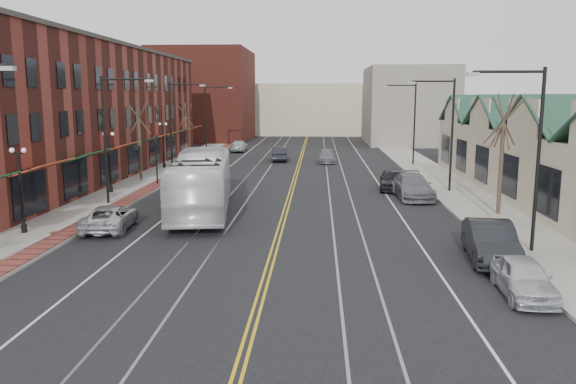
# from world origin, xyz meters

# --- Properties ---
(ground) EXTENTS (160.00, 160.00, 0.00)m
(ground) POSITION_xyz_m (0.00, 0.00, 0.00)
(ground) COLOR black
(ground) RESTS_ON ground
(sidewalk_left) EXTENTS (4.00, 120.00, 0.15)m
(sidewalk_left) POSITION_xyz_m (-12.00, 20.00, 0.07)
(sidewalk_left) COLOR gray
(sidewalk_left) RESTS_ON ground
(sidewalk_right) EXTENTS (4.00, 120.00, 0.15)m
(sidewalk_right) POSITION_xyz_m (12.00, 20.00, 0.07)
(sidewalk_right) COLOR gray
(sidewalk_right) RESTS_ON ground
(building_left) EXTENTS (10.00, 50.00, 11.00)m
(building_left) POSITION_xyz_m (-19.00, 27.00, 5.50)
(building_left) COLOR maroon
(building_left) RESTS_ON ground
(building_right) EXTENTS (8.00, 36.00, 4.60)m
(building_right) POSITION_xyz_m (18.00, 20.00, 2.30)
(building_right) COLOR #C0B393
(building_right) RESTS_ON ground
(backdrop_left) EXTENTS (14.00, 18.00, 14.00)m
(backdrop_left) POSITION_xyz_m (-16.00, 70.00, 7.00)
(backdrop_left) COLOR maroon
(backdrop_left) RESTS_ON ground
(backdrop_mid) EXTENTS (22.00, 14.00, 9.00)m
(backdrop_mid) POSITION_xyz_m (0.00, 85.00, 4.50)
(backdrop_mid) COLOR #C0B393
(backdrop_mid) RESTS_ON ground
(backdrop_right) EXTENTS (12.00, 16.00, 11.00)m
(backdrop_right) POSITION_xyz_m (15.00, 65.00, 5.50)
(backdrop_right) COLOR slate
(backdrop_right) RESTS_ON ground
(streetlight_l_1) EXTENTS (3.33, 0.25, 8.00)m
(streetlight_l_1) POSITION_xyz_m (-11.05, 16.00, 5.03)
(streetlight_l_1) COLOR black
(streetlight_l_1) RESTS_ON sidewalk_left
(streetlight_l_2) EXTENTS (3.33, 0.25, 8.00)m
(streetlight_l_2) POSITION_xyz_m (-11.05, 32.00, 5.03)
(streetlight_l_2) COLOR black
(streetlight_l_2) RESTS_ON sidewalk_left
(streetlight_l_3) EXTENTS (3.33, 0.25, 8.00)m
(streetlight_l_3) POSITION_xyz_m (-11.05, 48.00, 5.03)
(streetlight_l_3) COLOR black
(streetlight_l_3) RESTS_ON sidewalk_left
(streetlight_r_0) EXTENTS (3.33, 0.25, 8.00)m
(streetlight_r_0) POSITION_xyz_m (11.05, 6.00, 5.03)
(streetlight_r_0) COLOR black
(streetlight_r_0) RESTS_ON sidewalk_right
(streetlight_r_1) EXTENTS (3.33, 0.25, 8.00)m
(streetlight_r_1) POSITION_xyz_m (11.05, 22.00, 5.03)
(streetlight_r_1) COLOR black
(streetlight_r_1) RESTS_ON sidewalk_right
(streetlight_r_2) EXTENTS (3.33, 0.25, 8.00)m
(streetlight_r_2) POSITION_xyz_m (11.05, 38.00, 5.03)
(streetlight_r_2) COLOR black
(streetlight_r_2) RESTS_ON sidewalk_right
(lamppost_l_1) EXTENTS (0.84, 0.28, 4.27)m
(lamppost_l_1) POSITION_xyz_m (-12.80, 8.00, 2.20)
(lamppost_l_1) COLOR black
(lamppost_l_1) RESTS_ON sidewalk_left
(lamppost_l_2) EXTENTS (0.84, 0.28, 4.27)m
(lamppost_l_2) POSITION_xyz_m (-12.80, 20.00, 2.20)
(lamppost_l_2) COLOR black
(lamppost_l_2) RESTS_ON sidewalk_left
(lamppost_l_3) EXTENTS (0.84, 0.28, 4.27)m
(lamppost_l_3) POSITION_xyz_m (-12.80, 34.00, 2.20)
(lamppost_l_3) COLOR black
(lamppost_l_3) RESTS_ON sidewalk_left
(tree_left_near) EXTENTS (1.78, 1.37, 6.48)m
(tree_left_near) POSITION_xyz_m (-12.50, 26.00, 3.51)
(tree_left_near) COLOR #382B21
(tree_left_near) RESTS_ON sidewalk_left
(tree_left_far) EXTENTS (1.66, 1.28, 6.02)m
(tree_left_far) POSITION_xyz_m (-12.50, 42.00, 3.28)
(tree_left_far) COLOR #382B21
(tree_left_far) RESTS_ON sidewalk_left
(tree_right_mid) EXTENTS (1.90, 1.46, 6.93)m
(tree_right_mid) POSITION_xyz_m (12.50, 14.00, 3.75)
(tree_right_mid) COLOR #382B21
(tree_right_mid) RESTS_ON sidewalk_right
(manhole_mid) EXTENTS (0.60, 0.60, 0.02)m
(manhole_mid) POSITION_xyz_m (-11.20, 3.00, 0.16)
(manhole_mid) COLOR #592D19
(manhole_mid) RESTS_ON sidewalk_left
(manhole_far) EXTENTS (0.60, 0.60, 0.02)m
(manhole_far) POSITION_xyz_m (-11.20, 8.00, 0.16)
(manhole_far) COLOR #592D19
(manhole_far) RESTS_ON sidewalk_left
(traffic_signal) EXTENTS (0.18, 0.15, 3.80)m
(traffic_signal) POSITION_xyz_m (-10.60, 24.00, 2.35)
(traffic_signal) COLOR black
(traffic_signal) RESTS_ON sidewalk_left
(transit_bus) EXTENTS (4.75, 13.27, 3.62)m
(transit_bus) POSITION_xyz_m (-5.00, 14.13, 1.81)
(transit_bus) COLOR white
(transit_bus) RESTS_ON ground
(parked_suv) EXTENTS (2.67, 4.97, 1.33)m
(parked_suv) POSITION_xyz_m (-8.87, 9.35, 0.66)
(parked_suv) COLOR #BABDC2
(parked_suv) RESTS_ON ground
(parked_car_a) EXTENTS (1.80, 4.06, 1.36)m
(parked_car_a) POSITION_xyz_m (9.17, 0.49, 0.68)
(parked_car_a) COLOR silver
(parked_car_a) RESTS_ON ground
(parked_car_b) EXTENTS (2.35, 5.28, 1.68)m
(parked_car_b) POSITION_xyz_m (9.30, 4.74, 0.84)
(parked_car_b) COLOR black
(parked_car_b) RESTS_ON ground
(parked_car_c) EXTENTS (2.53, 5.75, 1.64)m
(parked_car_c) POSITION_xyz_m (8.42, 19.52, 0.82)
(parked_car_c) COLOR slate
(parked_car_c) RESTS_ON ground
(parked_car_d) EXTENTS (2.31, 4.76, 1.57)m
(parked_car_d) POSITION_xyz_m (7.50, 22.93, 0.78)
(parked_car_d) COLOR black
(parked_car_d) RESTS_ON ground
(distant_car_left) EXTENTS (1.92, 4.72, 1.52)m
(distant_car_left) POSITION_xyz_m (-2.21, 41.30, 0.76)
(distant_car_left) COLOR #222228
(distant_car_left) RESTS_ON ground
(distant_car_right) EXTENTS (1.87, 4.50, 1.30)m
(distant_car_right) POSITION_xyz_m (2.84, 39.95, 0.65)
(distant_car_right) COLOR slate
(distant_car_right) RESTS_ON ground
(distant_car_far) EXTENTS (1.82, 4.53, 1.54)m
(distant_car_far) POSITION_xyz_m (-7.95, 51.07, 0.77)
(distant_car_far) COLOR #B5B8BD
(distant_car_far) RESTS_ON ground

